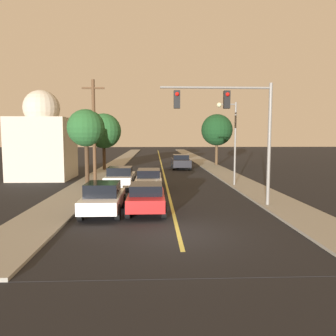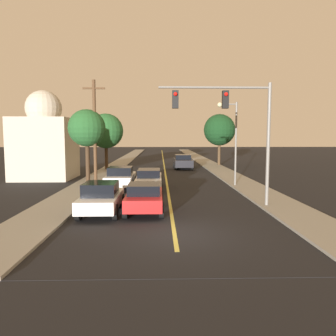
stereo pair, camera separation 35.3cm
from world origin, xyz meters
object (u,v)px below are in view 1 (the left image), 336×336
object	(u,v)px
utility_pole_left	(94,131)
car_far_oncoming	(181,161)
car_outer_lane_second	(120,177)
traffic_signal_mast	(234,118)
tree_left_far	(86,128)
car_outer_lane_front	(103,198)
tree_right_near	(217,130)
domed_building_left	(43,141)
car_near_lane_front	(146,197)
streetlamp_right	(230,131)
car_near_lane_second	(149,179)
tree_left_near	(104,131)

from	to	relation	value
utility_pole_left	car_far_oncoming	bearing A→B (deg)	61.14
car_outer_lane_second	traffic_signal_mast	distance (m)	10.11
car_outer_lane_second	tree_left_far	bearing A→B (deg)	162.03
car_outer_lane_second	traffic_signal_mast	size ratio (longest dim) A/B	0.66
car_outer_lane_front	tree_right_near	world-z (taller)	tree_right_near
domed_building_left	car_near_lane_front	bearing A→B (deg)	-54.70
streetlamp_right	tree_left_far	distance (m)	10.60
car_near_lane_front	traffic_signal_mast	world-z (taller)	traffic_signal_mast
car_outer_lane_front	streetlamp_right	world-z (taller)	streetlamp_right
traffic_signal_mast	car_near_lane_second	bearing A→B (deg)	127.00
car_near_lane_second	tree_right_near	distance (m)	20.28
car_near_lane_front	tree_left_near	world-z (taller)	tree_left_near
traffic_signal_mast	domed_building_left	size ratio (longest dim) A/B	0.83
car_near_lane_second	car_outer_lane_second	distance (m)	2.14
tree_left_far	car_far_oncoming	bearing A→B (deg)	58.81
car_outer_lane_second	car_outer_lane_front	bearing A→B (deg)	-90.00
car_far_oncoming	utility_pole_left	world-z (taller)	utility_pole_left
utility_pole_left	domed_building_left	size ratio (longest dim) A/B	1.00
car_outer_lane_front	car_outer_lane_second	distance (m)	7.88
streetlamp_right	car_near_lane_second	bearing A→B (deg)	-170.30
car_outer_lane_front	tree_right_near	xyz separation A→B (m)	(10.33, 25.47, 3.71)
car_near_lane_second	streetlamp_right	xyz separation A→B (m)	(6.00, 1.03, 3.33)
traffic_signal_mast	streetlamp_right	bearing A→B (deg)	78.38
car_far_oncoming	tree_left_near	distance (m)	9.34
domed_building_left	tree_left_near	bearing A→B (deg)	58.10
car_outer_lane_front	tree_right_near	bearing A→B (deg)	67.94
streetlamp_right	tree_left_far	world-z (taller)	streetlamp_right
tree_left_near	domed_building_left	distance (m)	8.07
car_far_oncoming	tree_left_far	xyz separation A→B (m)	(-8.02, -13.24, 3.47)
car_outer_lane_second	utility_pole_left	world-z (taller)	utility_pole_left
tree_right_near	car_outer_lane_front	bearing A→B (deg)	-112.06
car_outer_lane_second	streetlamp_right	xyz separation A→B (m)	(8.07, 0.48, 3.28)
traffic_signal_mast	car_far_oncoming	bearing A→B (deg)	93.10
car_near_lane_second	tree_left_near	bearing A→B (deg)	111.57
car_near_lane_front	car_outer_lane_second	xyz separation A→B (m)	(-2.07, 7.67, 0.03)
streetlamp_right	tree_right_near	world-z (taller)	tree_right_near
car_outer_lane_front	car_far_oncoming	xyz separation A→B (m)	(5.49, 21.93, 0.04)
car_outer_lane_front	traffic_signal_mast	bearing A→B (deg)	11.09
car_near_lane_front	car_far_oncoming	xyz separation A→B (m)	(3.43, 21.73, 0.06)
car_outer_lane_second	tree_right_near	size ratio (longest dim) A/B	0.66
car_outer_lane_second	tree_left_near	bearing A→B (deg)	103.74
tree_left_far	tree_right_near	world-z (taller)	tree_right_near
tree_left_near	car_near_lane_second	bearing A→B (deg)	-68.43
car_near_lane_second	car_far_oncoming	distance (m)	15.00
car_outer_lane_second	traffic_signal_mast	bearing A→B (deg)	-44.85
car_near_lane_second	streetlamp_right	world-z (taller)	streetlamp_right
tree_left_near	tree_left_far	distance (m)	11.46
car_outer_lane_second	tree_right_near	distance (m)	20.74
car_near_lane_front	tree_right_near	world-z (taller)	tree_right_near
car_near_lane_second	traffic_signal_mast	distance (m)	8.53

